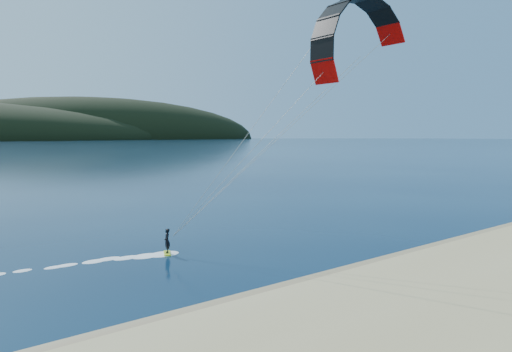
# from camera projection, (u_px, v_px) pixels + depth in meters

# --- Properties ---
(ground) EXTENTS (1800.00, 1800.00, 0.00)m
(ground) POSITION_uv_depth(u_px,v_px,m) (367.00, 325.00, 17.90)
(ground) COLOR #061831
(ground) RESTS_ON ground
(wet_sand) EXTENTS (220.00, 2.50, 0.10)m
(wet_sand) POSITION_uv_depth(u_px,v_px,m) (290.00, 292.00, 21.43)
(wet_sand) COLOR #957B56
(wet_sand) RESTS_ON ground
(kitesurfer_near) EXTENTS (24.39, 9.73, 16.79)m
(kitesurfer_near) POSITION_uv_depth(u_px,v_px,m) (350.00, 64.00, 27.97)
(kitesurfer_near) COLOR #B8D218
(kitesurfer_near) RESTS_ON ground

